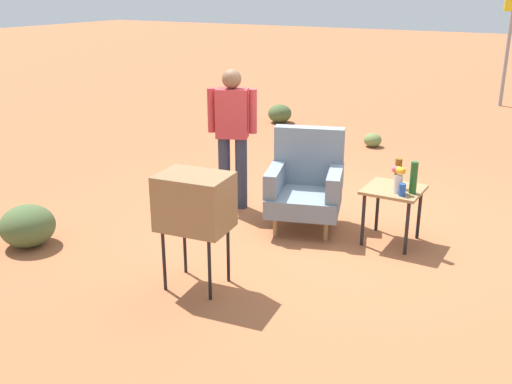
% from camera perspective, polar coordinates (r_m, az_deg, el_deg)
% --- Properties ---
extents(ground_plane, '(60.00, 60.00, 0.00)m').
position_cam_1_polar(ground_plane, '(6.56, 6.38, -3.35)').
color(ground_plane, '#A05B38').
extents(armchair, '(0.96, 0.97, 1.06)m').
position_cam_1_polar(armchair, '(6.42, 4.83, 0.93)').
color(armchair, '#937047').
rests_on(armchair, ground).
extents(side_table, '(0.56, 0.56, 0.59)m').
position_cam_1_polar(side_table, '(6.13, 13.10, -0.38)').
color(side_table, black).
rests_on(side_table, ground).
extents(tv_on_stand, '(0.65, 0.51, 1.03)m').
position_cam_1_polar(tv_on_stand, '(5.02, -5.93, -1.01)').
color(tv_on_stand, black).
rests_on(tv_on_stand, ground).
extents(person_standing, '(0.53, 0.34, 1.64)m').
position_cam_1_polar(person_standing, '(6.82, -2.30, 5.94)').
color(person_standing, '#2D3347').
rests_on(person_standing, ground).
extents(road_sign, '(0.33, 0.33, 2.44)m').
position_cam_1_polar(road_sign, '(14.05, 23.20, 13.21)').
color(road_sign, gray).
rests_on(road_sign, ground).
extents(bottle_wine_green, '(0.07, 0.07, 0.32)m').
position_cam_1_polar(bottle_wine_green, '(5.95, 14.98, 1.36)').
color(bottle_wine_green, '#1E5623').
rests_on(bottle_wine_green, side_table).
extents(soda_can_blue, '(0.07, 0.07, 0.12)m').
position_cam_1_polar(soda_can_blue, '(5.88, 13.94, 0.21)').
color(soda_can_blue, blue).
rests_on(soda_can_blue, side_table).
extents(bottle_tall_amber, '(0.07, 0.07, 0.30)m').
position_cam_1_polar(bottle_tall_amber, '(6.09, 13.54, 1.79)').
color(bottle_tall_amber, brown).
rests_on(bottle_tall_amber, side_table).
extents(flower_vase, '(0.15, 0.10, 0.27)m').
position_cam_1_polar(flower_vase, '(5.94, 13.57, 1.31)').
color(flower_vase, silver).
rests_on(flower_vase, side_table).
extents(shrub_mid, '(0.55, 0.55, 0.43)m').
position_cam_1_polar(shrub_mid, '(6.42, -21.19, -3.06)').
color(shrub_mid, '#475B33').
rests_on(shrub_mid, ground).
extents(shrub_far, '(0.29, 0.29, 0.22)m').
position_cam_1_polar(shrub_far, '(9.92, 11.20, 4.95)').
color(shrub_far, olive).
rests_on(shrub_far, ground).
extents(shrub_lone, '(0.45, 0.45, 0.35)m').
position_cam_1_polar(shrub_lone, '(11.50, 2.31, 7.58)').
color(shrub_lone, '#475B33').
rests_on(shrub_lone, ground).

